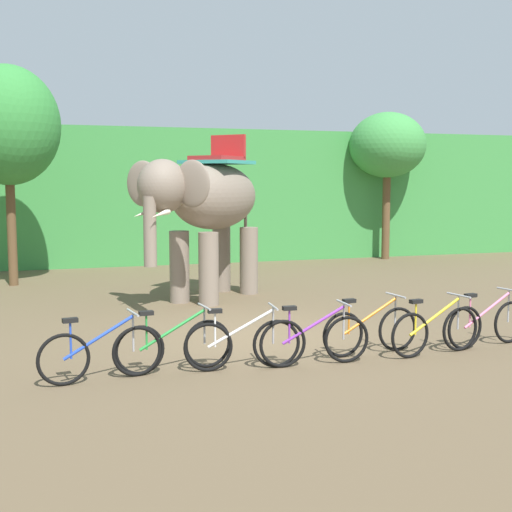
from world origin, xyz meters
The scene contains 12 objects.
ground_plane centered at (0.00, 0.00, 0.00)m, with size 80.00×80.00×0.00m, color brown.
foliage_hedge centered at (0.00, 13.57, 2.20)m, with size 36.00×6.00×4.40m, color #3D8E42.
tree_center_left centered at (-4.33, 7.57, 4.10)m, with size 2.63×2.63×5.64m.
tree_left centered at (7.85, 10.01, 3.90)m, with size 2.62×2.62×5.05m.
elephant centered at (-0.05, 3.86, 2.20)m, with size 3.73×3.62×3.78m.
bike_blue centered at (-2.96, -1.90, 0.39)m, with size 1.70×0.52×0.92m.
bike_green centered at (-1.93, -1.74, 0.39)m, with size 1.71×0.52×0.92m.
bike_white centered at (-0.98, -1.95, 0.39)m, with size 1.71×0.52×0.92m.
bike_purple centered at (0.11, -2.05, 0.39)m, with size 1.71×0.52×0.92m.
bike_orange centered at (1.19, -1.72, 0.39)m, with size 1.71×0.52×0.92m.
bike_yellow centered at (2.14, -2.05, 0.39)m, with size 1.70×0.52×0.92m.
bike_pink centered at (3.26, -1.85, 0.39)m, with size 1.70×0.52×0.92m.
Camera 1 is at (-3.75, -11.15, 2.70)m, focal length 47.99 mm.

